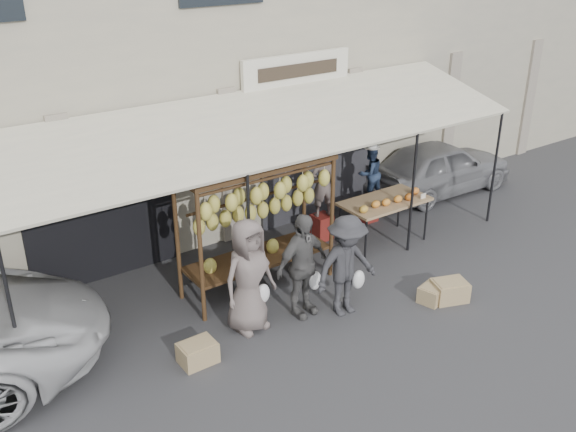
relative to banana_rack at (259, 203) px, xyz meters
name	(u,v)px	position (x,y,z in m)	size (l,w,h in m)	color
ground_plane	(344,321)	(0.53, -1.60, -1.57)	(90.00, 90.00, 0.00)	#2D2D30
shophouse	(152,29)	(0.53, 4.89, 2.07)	(24.00, 6.15, 7.30)	#ADA48B
awning	(263,127)	(0.54, 0.68, 1.00)	(10.00, 2.35, 2.92)	beige
banana_rack	(259,203)	(0.00, 0.00, 0.00)	(2.60, 0.90, 2.24)	#372512
produce_table	(386,202)	(2.84, 0.02, -0.70)	(1.70, 0.90, 1.04)	#9B7752
vendor_left	(323,183)	(2.01, 0.89, -0.41)	(0.49, 0.32, 1.34)	#615450
vendor_right	(370,173)	(3.30, 1.01, -0.53)	(0.57, 0.44, 1.16)	navy
customer_left	(248,276)	(-0.77, -0.91, -0.67)	(0.88, 0.57, 1.81)	#6C5F5B
customer_mid	(302,266)	(0.11, -1.05, -0.72)	(1.01, 0.42, 1.72)	#525150
customer_right	(346,266)	(0.69, -1.41, -0.74)	(1.08, 0.62, 1.68)	#2F2F33
stool_left	(322,227)	(2.01, 0.89, -1.33)	(0.35, 0.35, 0.50)	maroon
stool_right	(368,210)	(3.30, 1.01, -1.34)	(0.33, 0.33, 0.47)	maroon
crate_near_a	(433,293)	(2.09, -1.97, -1.44)	(0.45, 0.35, 0.27)	tan
crate_near_b	(449,291)	(2.34, -2.10, -1.41)	(0.55, 0.42, 0.33)	tan
crate_far	(198,353)	(-1.82, -1.22, -1.42)	(0.51, 0.39, 0.31)	tan
sedan	(439,167)	(5.65, 1.26, -0.96)	(1.46, 3.62, 1.23)	gray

